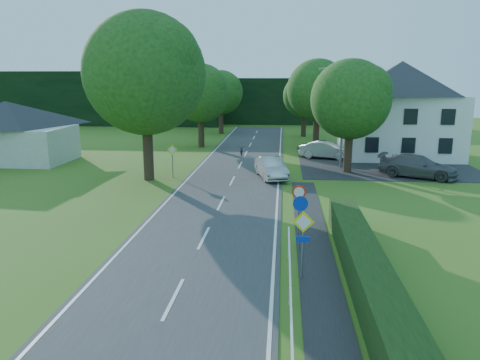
# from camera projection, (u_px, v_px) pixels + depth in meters

# --- Properties ---
(road) EXTENTS (7.00, 80.00, 0.04)m
(road) POSITION_uv_depth(u_px,v_px,m) (225.00, 195.00, 29.13)
(road) COLOR #38383A
(road) RESTS_ON ground
(parking_pad) EXTENTS (14.00, 16.00, 0.04)m
(parking_pad) POSITION_uv_depth(u_px,v_px,m) (380.00, 161.00, 40.68)
(parking_pad) COLOR #252527
(parking_pad) RESTS_ON ground
(line_edge_left) EXTENTS (0.12, 80.00, 0.01)m
(line_edge_left) POSITION_uv_depth(u_px,v_px,m) (174.00, 193.00, 29.42)
(line_edge_left) COLOR white
(line_edge_left) RESTS_ON road
(line_edge_right) EXTENTS (0.12, 80.00, 0.01)m
(line_edge_right) POSITION_uv_depth(u_px,v_px,m) (278.00, 196.00, 28.83)
(line_edge_right) COLOR white
(line_edge_right) RESTS_ON road
(line_centre) EXTENTS (0.12, 80.00, 0.01)m
(line_centre) POSITION_uv_depth(u_px,v_px,m) (225.00, 195.00, 29.12)
(line_centre) COLOR white
(line_centre) RESTS_ON road
(tree_main) EXTENTS (9.40, 9.40, 11.64)m
(tree_main) POSITION_uv_depth(u_px,v_px,m) (146.00, 98.00, 32.30)
(tree_main) COLOR #1A4314
(tree_main) RESTS_ON ground
(tree_left_far) EXTENTS (7.00, 7.00, 8.58)m
(tree_left_far) POSITION_uv_depth(u_px,v_px,m) (201.00, 106.00, 48.10)
(tree_left_far) COLOR #1A4314
(tree_left_far) RESTS_ON ground
(tree_right_far) EXTENTS (7.40, 7.40, 9.09)m
(tree_right_far) POSITION_uv_depth(u_px,v_px,m) (317.00, 103.00, 48.90)
(tree_right_far) COLOR #1A4314
(tree_right_far) RESTS_ON ground
(tree_left_back) EXTENTS (6.60, 6.60, 8.07)m
(tree_left_back) POSITION_uv_depth(u_px,v_px,m) (221.00, 102.00, 59.77)
(tree_left_back) COLOR #1A4314
(tree_left_back) RESTS_ON ground
(tree_right_back) EXTENTS (6.20, 6.20, 7.56)m
(tree_right_back) POSITION_uv_depth(u_px,v_px,m) (304.00, 106.00, 56.94)
(tree_right_back) COLOR #1A4314
(tree_right_back) RESTS_ON ground
(tree_right_mid) EXTENTS (7.00, 7.00, 8.58)m
(tree_right_mid) POSITION_uv_depth(u_px,v_px,m) (350.00, 117.00, 35.21)
(tree_right_mid) COLOR #1A4314
(tree_right_mid) RESTS_ON ground
(treeline_left) EXTENTS (44.00, 6.00, 8.00)m
(treeline_left) POSITION_uv_depth(u_px,v_px,m) (78.00, 98.00, 71.62)
(treeline_left) COLOR black
(treeline_left) RESTS_ON ground
(treeline_right) EXTENTS (30.00, 5.00, 7.00)m
(treeline_right) POSITION_uv_depth(u_px,v_px,m) (313.00, 101.00, 72.37)
(treeline_right) COLOR black
(treeline_right) RESTS_ON ground
(bungalow_left) EXTENTS (11.00, 6.50, 5.20)m
(bungalow_left) POSITION_uv_depth(u_px,v_px,m) (8.00, 131.00, 40.07)
(bungalow_left) COLOR #AFAEAB
(bungalow_left) RESTS_ON ground
(house_white) EXTENTS (10.60, 8.40, 8.60)m
(house_white) POSITION_uv_depth(u_px,v_px,m) (399.00, 108.00, 42.47)
(house_white) COLOR white
(house_white) RESTS_ON ground
(streetlight) EXTENTS (2.03, 0.18, 8.00)m
(streetlight) POSITION_uv_depth(u_px,v_px,m) (341.00, 112.00, 37.16)
(streetlight) COLOR gray
(streetlight) RESTS_ON ground
(sign_priority_right) EXTENTS (0.78, 0.09, 2.59)m
(sign_priority_right) POSITION_uv_depth(u_px,v_px,m) (303.00, 233.00, 16.67)
(sign_priority_right) COLOR gray
(sign_priority_right) RESTS_ON ground
(sign_roundabout) EXTENTS (0.64, 0.08, 2.37)m
(sign_roundabout) POSITION_uv_depth(u_px,v_px,m) (300.00, 212.00, 19.62)
(sign_roundabout) COLOR gray
(sign_roundabout) RESTS_ON ground
(sign_speed_limit) EXTENTS (0.64, 0.11, 2.37)m
(sign_speed_limit) POSITION_uv_depth(u_px,v_px,m) (299.00, 198.00, 21.53)
(sign_speed_limit) COLOR gray
(sign_speed_limit) RESTS_ON ground
(sign_priority_left) EXTENTS (0.78, 0.09, 2.44)m
(sign_priority_left) POSITION_uv_depth(u_px,v_px,m) (172.00, 154.00, 34.01)
(sign_priority_left) COLOR gray
(sign_priority_left) RESTS_ON ground
(moving_car) EXTENTS (2.73, 4.82, 1.50)m
(moving_car) POSITION_uv_depth(u_px,v_px,m) (271.00, 168.00, 33.75)
(moving_car) COLOR #B8B7BC
(moving_car) RESTS_ON road
(motorcycle) EXTENTS (0.65, 1.70, 0.88)m
(motorcycle) POSITION_uv_depth(u_px,v_px,m) (242.00, 151.00, 43.60)
(motorcycle) COLOR black
(motorcycle) RESTS_ON road
(parked_car_silver_a) EXTENTS (4.98, 2.98, 1.55)m
(parked_car_silver_a) POSITION_uv_depth(u_px,v_px,m) (326.00, 150.00, 41.85)
(parked_car_silver_a) COLOR silver
(parked_car_silver_a) RESTS_ON parking_pad
(parked_car_grey) EXTENTS (5.96, 4.31, 1.60)m
(parked_car_grey) POSITION_uv_depth(u_px,v_px,m) (418.00, 166.00, 34.06)
(parked_car_grey) COLOR #56575C
(parked_car_grey) RESTS_ON parking_pad
(parked_car_silver_b) EXTENTS (5.27, 3.59, 1.34)m
(parked_car_silver_b) POSITION_uv_depth(u_px,v_px,m) (410.00, 153.00, 40.89)
(parked_car_silver_b) COLOR silver
(parked_car_silver_b) RESTS_ON parking_pad
(parasol) EXTENTS (2.16, 2.20, 1.92)m
(parasol) POSITION_uv_depth(u_px,v_px,m) (367.00, 147.00, 42.45)
(parasol) COLOR red
(parasol) RESTS_ON parking_pad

